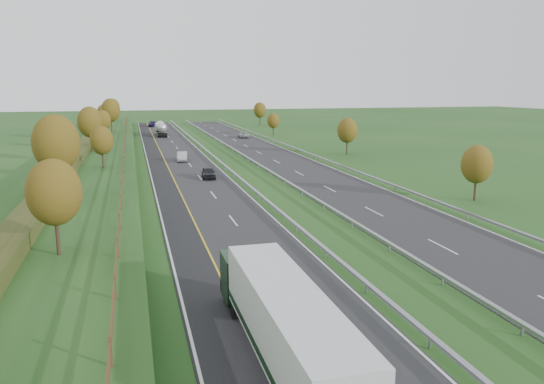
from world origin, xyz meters
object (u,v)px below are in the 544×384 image
(car_dark_near, at_px, (209,173))
(car_silver_mid, at_px, (182,156))
(car_oncoming, at_px, (243,135))
(box_lorry, at_px, (281,320))
(car_small_far, at_px, (153,124))
(road_tanker, at_px, (161,128))

(car_dark_near, relative_size, car_silver_mid, 0.96)
(car_dark_near, relative_size, car_oncoming, 0.87)
(car_dark_near, height_order, car_oncoming, car_dark_near)
(box_lorry, xyz_separation_m, car_small_far, (0.58, 144.67, -1.49))
(car_dark_near, xyz_separation_m, car_oncoming, (16.09, 54.22, -0.05))
(road_tanker, relative_size, car_small_far, 2.04)
(road_tanker, xyz_separation_m, car_silver_mid, (0.71, -46.86, -1.07))
(car_dark_near, bearing_deg, box_lorry, -89.65)
(car_oncoming, bearing_deg, box_lorry, 84.36)
(box_lorry, relative_size, road_tanker, 1.45)
(car_silver_mid, bearing_deg, car_small_far, 97.35)
(car_silver_mid, height_order, car_small_far, car_small_far)
(box_lorry, relative_size, car_small_far, 2.96)
(car_dark_near, xyz_separation_m, car_silver_mid, (-1.83, 17.49, 0.01))
(box_lorry, distance_m, car_dark_near, 49.49)
(box_lorry, relative_size, car_silver_mid, 3.57)
(car_silver_mid, bearing_deg, box_lorry, -85.57)
(car_silver_mid, xyz_separation_m, car_small_far, (-1.52, 77.87, 0.05))
(box_lorry, bearing_deg, car_dark_near, 85.44)
(car_small_far, distance_m, car_oncoming, 45.50)
(car_silver_mid, xyz_separation_m, car_oncoming, (17.92, 36.73, -0.05))
(car_small_far, bearing_deg, car_dark_near, -80.14)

